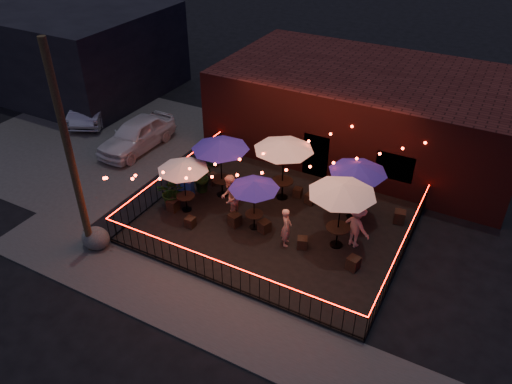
# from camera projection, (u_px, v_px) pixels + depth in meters

# --- Properties ---
(ground) EXTENTS (110.00, 110.00, 0.00)m
(ground) POSITION_uv_depth(u_px,v_px,m) (251.00, 254.00, 18.55)
(ground) COLOR black
(ground) RESTS_ON ground
(patio) EXTENTS (10.00, 8.00, 0.15)m
(patio) POSITION_uv_depth(u_px,v_px,m) (275.00, 224.00, 19.96)
(patio) COLOR black
(patio) RESTS_ON ground
(sidewalk) EXTENTS (18.00, 2.50, 0.05)m
(sidewalk) POSITION_uv_depth(u_px,v_px,m) (202.00, 312.00, 16.16)
(sidewalk) COLOR #3A3836
(sidewalk) RESTS_ON ground
(parking_lot) EXTENTS (11.00, 12.00, 0.02)m
(parking_lot) POSITION_uv_depth(u_px,v_px,m) (88.00, 138.00, 26.20)
(parking_lot) COLOR #3A3836
(parking_lot) RESTS_ON ground
(brick_building) EXTENTS (14.00, 8.00, 4.00)m
(brick_building) POSITION_uv_depth(u_px,v_px,m) (367.00, 111.00, 24.33)
(brick_building) COLOR #3B1210
(brick_building) RESTS_ON ground
(background_building) EXTENTS (12.00, 9.00, 5.00)m
(background_building) POSITION_uv_depth(u_px,v_px,m) (66.00, 47.00, 30.83)
(background_building) COLOR black
(background_building) RESTS_ON ground
(utility_pole) EXTENTS (0.26, 0.26, 8.00)m
(utility_pole) POSITION_uv_depth(u_px,v_px,m) (70.00, 157.00, 16.55)
(utility_pole) COLOR #312514
(utility_pole) RESTS_ON ground
(fence_front) EXTENTS (10.00, 0.04, 1.04)m
(fence_front) POSITION_uv_depth(u_px,v_px,m) (222.00, 274.00, 16.71)
(fence_front) COLOR black
(fence_front) RESTS_ON patio
(fence_left) EXTENTS (0.04, 8.00, 1.04)m
(fence_left) POSITION_uv_depth(u_px,v_px,m) (172.00, 179.00, 21.61)
(fence_left) COLOR black
(fence_left) RESTS_ON patio
(fence_right) EXTENTS (0.04, 8.00, 1.04)m
(fence_right) POSITION_uv_depth(u_px,v_px,m) (401.00, 251.00, 17.66)
(fence_right) COLOR black
(fence_right) RESTS_ON patio
(festoon_lights) EXTENTS (10.02, 8.72, 1.32)m
(festoon_lights) POSITION_uv_depth(u_px,v_px,m) (249.00, 169.00, 18.78)
(festoon_lights) COLOR red
(festoon_lights) RESTS_ON ground
(cafe_table_0) EXTENTS (2.73, 2.73, 2.27)m
(cafe_table_0) POSITION_uv_depth(u_px,v_px,m) (183.00, 167.00, 19.47)
(cafe_table_0) COLOR black
(cafe_table_0) RESTS_ON patio
(cafe_table_1) EXTENTS (3.04, 3.04, 2.64)m
(cafe_table_1) POSITION_uv_depth(u_px,v_px,m) (220.00, 146.00, 20.19)
(cafe_table_1) COLOR black
(cafe_table_1) RESTS_ON patio
(cafe_table_2) EXTENTS (2.36, 2.36, 2.15)m
(cafe_table_2) POSITION_uv_depth(u_px,v_px,m) (254.00, 186.00, 18.55)
(cafe_table_2) COLOR black
(cafe_table_2) RESTS_ON patio
(cafe_table_3) EXTENTS (2.94, 2.94, 2.74)m
(cafe_table_3) POSITION_uv_depth(u_px,v_px,m) (284.00, 146.00, 19.98)
(cafe_table_3) COLOR black
(cafe_table_3) RESTS_ON patio
(cafe_table_4) EXTENTS (2.55, 2.55, 2.72)m
(cafe_table_4) POSITION_uv_depth(u_px,v_px,m) (342.00, 190.00, 17.36)
(cafe_table_4) COLOR black
(cafe_table_4) RESTS_ON patio
(cafe_table_5) EXTENTS (2.51, 2.51, 2.50)m
(cafe_table_5) POSITION_uv_depth(u_px,v_px,m) (358.00, 169.00, 18.93)
(cafe_table_5) COLOR black
(cafe_table_5) RESTS_ON patio
(bistro_chair_0) EXTENTS (0.42, 0.42, 0.47)m
(bistro_chair_0) POSITION_uv_depth(u_px,v_px,m) (173.00, 205.00, 20.48)
(bistro_chair_0) COLOR black
(bistro_chair_0) RESTS_ON patio
(bistro_chair_1) EXTENTS (0.35, 0.35, 0.42)m
(bistro_chair_1) POSITION_uv_depth(u_px,v_px,m) (190.00, 222.00, 19.58)
(bistro_chair_1) COLOR black
(bistro_chair_1) RESTS_ON patio
(bistro_chair_2) EXTENTS (0.51, 0.51, 0.47)m
(bistro_chair_2) POSITION_uv_depth(u_px,v_px,m) (213.00, 179.00, 22.17)
(bistro_chair_2) COLOR black
(bistro_chair_2) RESTS_ON patio
(bistro_chair_3) EXTENTS (0.46, 0.46, 0.42)m
(bistro_chair_3) POSITION_uv_depth(u_px,v_px,m) (235.00, 180.00, 22.14)
(bistro_chair_3) COLOR black
(bistro_chair_3) RESTS_ON patio
(bistro_chair_4) EXTENTS (0.53, 0.53, 0.50)m
(bistro_chair_4) POSITION_uv_depth(u_px,v_px,m) (235.00, 220.00, 19.63)
(bistro_chair_4) COLOR black
(bistro_chair_4) RESTS_ON patio
(bistro_chair_5) EXTENTS (0.50, 0.50, 0.46)m
(bistro_chair_5) POSITION_uv_depth(u_px,v_px,m) (264.00, 226.00, 19.31)
(bistro_chair_5) COLOR black
(bistro_chair_5) RESTS_ON patio
(bistro_chair_6) EXTENTS (0.39, 0.39, 0.42)m
(bistro_chair_6) POSITION_uv_depth(u_px,v_px,m) (298.00, 192.00, 21.31)
(bistro_chair_6) COLOR black
(bistro_chair_6) RESTS_ON patio
(bistro_chair_7) EXTENTS (0.45, 0.45, 0.46)m
(bistro_chair_7) POSITION_uv_depth(u_px,v_px,m) (311.00, 199.00, 20.89)
(bistro_chair_7) COLOR black
(bistro_chair_7) RESTS_ON patio
(bistro_chair_8) EXTENTS (0.48, 0.48, 0.44)m
(bistro_chair_8) POSITION_uv_depth(u_px,v_px,m) (302.00, 243.00, 18.51)
(bistro_chair_8) COLOR black
(bistro_chair_8) RESTS_ON patio
(bistro_chair_9) EXTENTS (0.48, 0.48, 0.48)m
(bistro_chair_9) POSITION_uv_depth(u_px,v_px,m) (353.00, 263.00, 17.55)
(bistro_chair_9) COLOR black
(bistro_chair_9) RESTS_ON patio
(bistro_chair_10) EXTENTS (0.49, 0.49, 0.51)m
(bistro_chair_10) POSITION_uv_depth(u_px,v_px,m) (353.00, 206.00, 20.40)
(bistro_chair_10) COLOR black
(bistro_chair_10) RESTS_ON patio
(bistro_chair_11) EXTENTS (0.51, 0.51, 0.51)m
(bistro_chair_11) POSITION_uv_depth(u_px,v_px,m) (400.00, 217.00, 19.80)
(bistro_chair_11) COLOR black
(bistro_chair_11) RESTS_ON patio
(patron_a) EXTENTS (0.58, 0.68, 1.58)m
(patron_a) POSITION_uv_depth(u_px,v_px,m) (286.00, 227.00, 18.38)
(patron_a) COLOR beige
(patron_a) RESTS_ON patio
(patron_b) EXTENTS (1.05, 1.17, 1.98)m
(patron_b) POSITION_uv_depth(u_px,v_px,m) (230.00, 198.00, 19.59)
(patron_b) COLOR #D8A489
(patron_b) RESTS_ON patio
(patron_c) EXTENTS (1.31, 1.02, 1.78)m
(patron_c) POSITION_uv_depth(u_px,v_px,m) (356.00, 226.00, 18.27)
(patron_c) COLOR #E4B591
(patron_c) RESTS_ON patio
(potted_shrub_a) EXTENTS (1.39, 1.29, 1.28)m
(potted_shrub_a) POSITION_uv_depth(u_px,v_px,m) (172.00, 192.00, 20.57)
(potted_shrub_a) COLOR #113B0E
(potted_shrub_a) RESTS_ON patio
(potted_shrub_b) EXTENTS (0.85, 0.69, 1.48)m
(potted_shrub_b) POSITION_uv_depth(u_px,v_px,m) (203.00, 177.00, 21.34)
(potted_shrub_b) COLOR #103A0F
(potted_shrub_b) RESTS_ON patio
(potted_shrub_c) EXTENTS (0.80, 0.80, 1.24)m
(potted_shrub_c) POSITION_uv_depth(u_px,v_px,m) (213.00, 153.00, 23.35)
(potted_shrub_c) COLOR #114112
(potted_shrub_c) RESTS_ON patio
(cooler) EXTENTS (0.78, 0.65, 0.89)m
(cooler) POSITION_uv_depth(u_px,v_px,m) (186.00, 187.00, 21.21)
(cooler) COLOR blue
(cooler) RESTS_ON patio
(boulder) EXTENTS (1.26, 1.19, 0.78)m
(boulder) POSITION_uv_depth(u_px,v_px,m) (96.00, 238.00, 18.70)
(boulder) COLOR #41413C
(boulder) RESTS_ON ground
(car_white) EXTENTS (1.93, 4.58, 1.55)m
(car_white) POSITION_uv_depth(u_px,v_px,m) (137.00, 134.00, 24.88)
(car_white) COLOR silver
(car_white) RESTS_ON ground
(car_silver) EXTENTS (3.69, 5.11, 1.60)m
(car_silver) POSITION_uv_depth(u_px,v_px,m) (95.00, 104.00, 27.94)
(car_silver) COLOR gray
(car_silver) RESTS_ON ground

